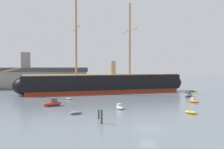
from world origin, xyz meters
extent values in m
plane|color=slate|center=(0.00, 0.00, 0.00)|extent=(400.00, 400.00, 0.00)
cube|color=maroon|center=(-4.05, 51.30, 0.68)|extent=(52.94, 18.29, 1.37)
cube|color=black|center=(-4.05, 51.30, 3.80)|extent=(55.15, 19.06, 4.88)
ellipsoid|color=black|center=(-28.66, 46.22, 3.12)|extent=(11.12, 9.21, 6.24)
ellipsoid|color=black|center=(20.56, 56.37, 3.12)|extent=(11.12, 9.21, 6.24)
cube|color=#9E7F5B|center=(-4.05, 51.30, 6.39)|extent=(53.94, 18.19, 0.29)
cylinder|color=#A37A4C|center=(-13.41, 49.37, 18.92)|extent=(0.68, 0.68, 25.36)
cylinder|color=#A37A4C|center=(-13.41, 49.37, 21.96)|extent=(2.92, 12.89, 0.27)
cylinder|color=#A37A4C|center=(5.31, 53.23, 18.92)|extent=(0.68, 0.68, 25.36)
cylinder|color=#A37A4C|center=(5.31, 53.23, 21.96)|extent=(2.92, 12.89, 0.27)
cylinder|color=#A37A4C|center=(-34.66, 44.99, 7.82)|extent=(8.56, 2.22, 2.60)
cylinder|color=tan|center=(-0.84, 51.96, 8.68)|extent=(1.95, 1.95, 4.88)
ellipsoid|color=gray|center=(-11.77, 12.95, 0.31)|extent=(2.89, 2.17, 0.63)
cube|color=#B2ADA3|center=(-11.77, 12.95, 0.55)|extent=(0.63, 0.99, 0.10)
ellipsoid|color=gold|center=(11.41, 11.34, 0.33)|extent=(2.58, 2.97, 0.66)
cube|color=#4C4C51|center=(11.41, 11.34, 0.58)|extent=(0.99, 0.79, 0.10)
ellipsoid|color=silver|center=(-2.33, 18.03, 0.34)|extent=(1.91, 3.14, 0.68)
cube|color=beige|center=(-2.38, 18.23, 0.89)|extent=(0.99, 1.06, 0.68)
ellipsoid|color=#B22D28|center=(-17.92, 23.79, 0.53)|extent=(4.95, 3.76, 1.07)
cube|color=#4C4C51|center=(-17.64, 23.93, 1.39)|extent=(1.81, 1.74, 1.07)
ellipsoid|color=orange|center=(18.11, 26.42, 0.36)|extent=(2.59, 3.31, 0.72)
cube|color=beige|center=(18.01, 26.61, 0.93)|extent=(1.18, 1.22, 0.72)
ellipsoid|color=gray|center=(-14.86, 34.98, 0.28)|extent=(2.43, 2.41, 0.56)
cube|color=beige|center=(-14.86, 34.98, 0.49)|extent=(0.77, 0.78, 0.09)
ellipsoid|color=gray|center=(21.39, 38.60, 0.55)|extent=(4.65, 4.74, 1.09)
cube|color=#4C4C51|center=(21.17, 38.36, 1.42)|extent=(1.91, 1.91, 1.09)
ellipsoid|color=orange|center=(-27.78, 56.17, 0.43)|extent=(3.87, 3.39, 0.86)
cube|color=#4C4C51|center=(-27.98, 56.31, 1.11)|extent=(1.49, 1.46, 0.86)
ellipsoid|color=gold|center=(28.80, 52.87, 0.31)|extent=(2.77, 2.47, 0.62)
cube|color=#4C4C51|center=(28.80, 52.87, 0.54)|extent=(0.77, 0.92, 0.09)
ellipsoid|color=#236670|center=(0.81, 62.90, 0.22)|extent=(1.40, 2.01, 0.44)
cube|color=#4C4C51|center=(0.81, 62.90, 0.38)|extent=(0.70, 0.40, 0.07)
cylinder|color=#4C3D2D|center=(-7.03, 3.90, 1.18)|extent=(0.35, 0.35, 2.36)
cylinder|color=#382B1E|center=(-7.35, 8.11, 0.82)|extent=(0.28, 0.28, 1.64)
cube|color=#565659|center=(-36.24, 73.55, 0.40)|extent=(57.28, 18.47, 0.80)
cube|color=gray|center=(-36.24, 73.55, 3.89)|extent=(52.07, 15.39, 6.18)
cube|color=#47474C|center=(-36.24, 73.55, 7.79)|extent=(53.11, 15.70, 1.63)
cube|color=gray|center=(-35.64, 73.55, 11.81)|extent=(3.20, 3.20, 6.40)
ellipsoid|color=silver|center=(-9.25, 29.67, 10.96)|extent=(0.33, 0.16, 0.11)
sphere|color=silver|center=(-9.06, 29.64, 10.97)|extent=(0.09, 0.09, 0.09)
cube|color=#ADA89E|center=(-9.20, 30.01, 10.98)|extent=(0.20, 0.60, 0.13)
cube|color=#ADA89E|center=(-9.30, 29.32, 10.98)|extent=(0.20, 0.60, 0.13)
camera|label=1|loc=(-9.08, -40.24, 10.03)|focal=42.47mm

